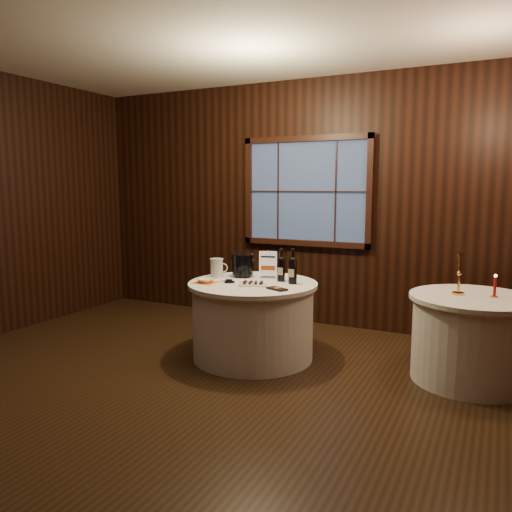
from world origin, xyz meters
The scene contains 16 objects.
ground centered at (0.00, 0.00, 0.00)m, with size 6.00×6.00×0.00m, color black.
back_wall centered at (0.00, 2.48, 1.54)m, with size 6.00×0.10×3.00m.
main_table centered at (0.00, 1.00, 0.39)m, with size 1.28×1.28×0.77m.
side_table centered at (2.00, 1.30, 0.39)m, with size 1.08×1.08×0.77m.
sign_stand centered at (0.04, 1.26, 0.87)m, with size 0.18×0.13×0.29m.
port_bottle_left centered at (0.23, 1.18, 0.91)m, with size 0.08×0.08×0.33m.
port_bottle_right centered at (0.38, 1.11, 0.92)m, with size 0.08×0.09×0.35m.
ice_bucket centered at (-0.23, 1.23, 0.90)m, with size 0.24×0.24×0.24m.
chocolate_plate centered at (0.07, 0.87, 0.79)m, with size 0.32×0.26×0.04m.
chocolate_box centered at (0.36, 0.78, 0.78)m, with size 0.20×0.10×0.02m, color black.
grape_bunch centered at (-0.19, 0.85, 0.79)m, with size 0.16×0.09×0.04m.
glass_pitcher centered at (-0.45, 1.06, 0.87)m, with size 0.18×0.14×0.20m.
orange_napkin centered at (-0.41, 0.77, 0.77)m, with size 0.21×0.21×0.00m, color orange.
cracker_bowl centered at (-0.41, 0.77, 0.79)m, with size 0.16×0.16×0.04m, color white.
brass_candlestick centered at (1.87, 1.31, 0.90)m, with size 0.10×0.10×0.37m.
red_candle centered at (2.16, 1.31, 0.85)m, with size 0.05×0.05×0.20m.
Camera 1 is at (2.19, -3.33, 1.72)m, focal length 35.00 mm.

